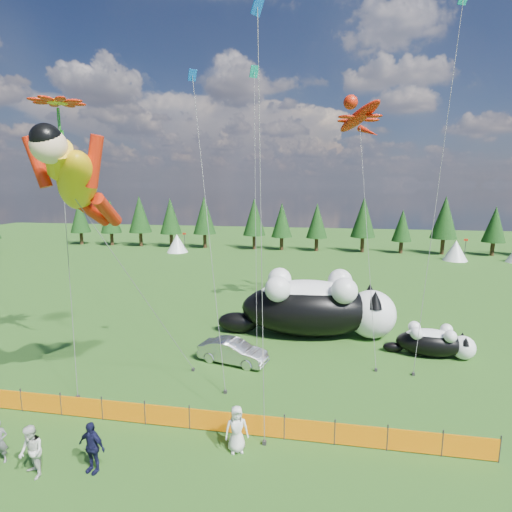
% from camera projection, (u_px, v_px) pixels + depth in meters
% --- Properties ---
extents(ground, '(160.00, 160.00, 0.00)m').
position_uv_depth(ground, '(230.00, 395.00, 19.60)').
color(ground, '#0E3409').
rests_on(ground, ground).
extents(safety_fence, '(22.06, 0.06, 1.10)m').
position_uv_depth(safety_fence, '(213.00, 421.00, 16.61)').
color(safety_fence, '#262626').
rests_on(safety_fence, ground).
extents(tree_line, '(90.00, 4.00, 8.00)m').
position_uv_depth(tree_line, '(297.00, 225.00, 62.55)').
color(tree_line, black).
rests_on(tree_line, ground).
extents(festival_tents, '(50.00, 3.20, 2.80)m').
position_uv_depth(festival_tents, '(372.00, 248.00, 56.29)').
color(festival_tents, white).
rests_on(festival_tents, ground).
extents(cat_large, '(12.16, 4.90, 4.39)m').
position_uv_depth(cat_large, '(316.00, 306.00, 27.13)').
color(cat_large, black).
rests_on(cat_large, ground).
extents(cat_small, '(5.24, 2.16, 1.89)m').
position_uv_depth(cat_small, '(434.00, 342.00, 23.96)').
color(cat_small, black).
rests_on(cat_small, ground).
extents(car, '(4.27, 2.31, 1.34)m').
position_uv_depth(car, '(233.00, 351.00, 23.12)').
color(car, '#BABABF').
rests_on(car, ground).
extents(spectator_b, '(1.08, 0.97, 1.92)m').
position_uv_depth(spectator_b, '(31.00, 452.00, 13.94)').
color(spectator_b, silver).
rests_on(spectator_b, ground).
extents(spectator_c, '(1.21, 0.79, 1.91)m').
position_uv_depth(spectator_c, '(92.00, 447.00, 14.24)').
color(spectator_c, '#131435').
rests_on(spectator_c, ground).
extents(spectator_e, '(1.05, 0.86, 1.85)m').
position_uv_depth(spectator_e, '(237.00, 429.00, 15.33)').
color(spectator_e, silver).
rests_on(spectator_e, ground).
extents(superhero_kite, '(6.81, 8.11, 13.31)m').
position_uv_depth(superhero_kite, '(77.00, 182.00, 16.47)').
color(superhero_kite, '#D8A40B').
rests_on(superhero_kite, ground).
extents(gecko_kite, '(6.10, 12.52, 17.33)m').
position_uv_depth(gecko_kite, '(359.00, 117.00, 28.33)').
color(gecko_kite, red).
rests_on(gecko_kite, ground).
extents(flower_kite, '(3.24, 4.18, 14.38)m').
position_uv_depth(flower_kite, '(58.00, 106.00, 19.50)').
color(flower_kite, red).
rests_on(flower_kite, ground).
extents(diamond_kite_a, '(3.91, 6.86, 18.01)m').
position_uv_depth(diamond_kite_a, '(194.00, 95.00, 23.40)').
color(diamond_kite_a, blue).
rests_on(diamond_kite_a, ground).
extents(diamond_kite_b, '(3.12, 5.97, 21.87)m').
position_uv_depth(diamond_kite_b, '(460.00, 22.00, 22.94)').
color(diamond_kite_b, '#0D9E8B').
rests_on(diamond_kite_b, ground).
extents(diamond_kite_c, '(1.11, 3.12, 17.72)m').
position_uv_depth(diamond_kite_c, '(258.00, 37.00, 15.55)').
color(diamond_kite_c, blue).
rests_on(diamond_kite_c, ground).
extents(diamond_kite_d, '(1.80, 6.38, 18.96)m').
position_uv_depth(diamond_kite_d, '(254.00, 84.00, 27.06)').
color(diamond_kite_d, '#0D9E8B').
rests_on(diamond_kite_d, ground).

